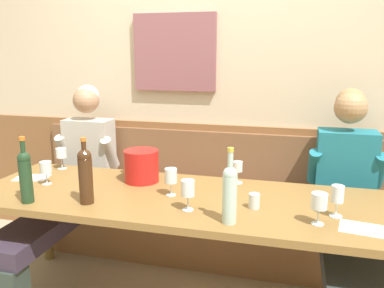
# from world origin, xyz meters

# --- Properties ---
(room_wall_back) EXTENTS (6.80, 0.12, 2.80)m
(room_wall_back) POSITION_xyz_m (-0.00, 1.09, 1.40)
(room_wall_back) COLOR beige
(room_wall_back) RESTS_ON ground
(wood_wainscot_panel) EXTENTS (6.80, 0.03, 0.99)m
(wood_wainscot_panel) POSITION_xyz_m (0.00, 1.04, 0.50)
(wood_wainscot_panel) COLOR brown
(wood_wainscot_panel) RESTS_ON ground
(wall_bench) EXTENTS (2.73, 0.42, 0.94)m
(wall_bench) POSITION_xyz_m (0.00, 0.83, 0.28)
(wall_bench) COLOR brown
(wall_bench) RESTS_ON ground
(dining_table) EXTENTS (2.43, 0.81, 0.73)m
(dining_table) POSITION_xyz_m (0.00, 0.17, 0.65)
(dining_table) COLOR brown
(dining_table) RESTS_ON ground
(person_center_left_seat) EXTENTS (0.46, 1.22, 1.29)m
(person_center_left_seat) POSITION_xyz_m (-0.93, 0.47, 0.62)
(person_center_left_seat) COLOR #2B362E
(person_center_left_seat) RESTS_ON ground
(person_left_seat) EXTENTS (0.48, 1.23, 1.30)m
(person_left_seat) POSITION_xyz_m (0.94, 0.49, 0.64)
(person_left_seat) COLOR #273240
(person_left_seat) RESTS_ON ground
(ice_bucket) EXTENTS (0.22, 0.22, 0.20)m
(ice_bucket) POSITION_xyz_m (-0.32, 0.36, 0.83)
(ice_bucket) COLOR red
(ice_bucket) RESTS_ON dining_table
(wine_bottle_amber_mid) EXTENTS (0.07, 0.07, 0.37)m
(wine_bottle_amber_mid) POSITION_xyz_m (0.32, -0.12, 0.88)
(wine_bottle_amber_mid) COLOR #B1CDC2
(wine_bottle_amber_mid) RESTS_ON dining_table
(wine_bottle_clear_water) EXTENTS (0.07, 0.07, 0.37)m
(wine_bottle_clear_water) POSITION_xyz_m (-0.78, -0.13, 0.88)
(wine_bottle_clear_water) COLOR #1F3A21
(wine_bottle_clear_water) RESTS_ON dining_table
(wine_bottle_green_tall) EXTENTS (0.08, 0.08, 0.36)m
(wine_bottle_green_tall) POSITION_xyz_m (-0.46, -0.06, 0.89)
(wine_bottle_green_tall) COLOR #3F2413
(wine_bottle_green_tall) RESTS_ON dining_table
(wine_glass_mid_left) EXTENTS (0.07, 0.07, 0.16)m
(wine_glass_mid_left) POSITION_xyz_m (0.09, -0.02, 0.84)
(wine_glass_mid_left) COLOR silver
(wine_glass_mid_left) RESTS_ON dining_table
(wine_glass_near_bucket) EXTENTS (0.07, 0.07, 0.14)m
(wine_glass_near_bucket) POSITION_xyz_m (-0.86, 0.16, 0.83)
(wine_glass_near_bucket) COLOR silver
(wine_glass_near_bucket) RESTS_ON dining_table
(wine_glass_mid_right) EXTENTS (0.07, 0.07, 0.16)m
(wine_glass_mid_right) POSITION_xyz_m (-0.06, 0.17, 0.84)
(wine_glass_mid_right) COLOR silver
(wine_glass_mid_right) RESTS_ON dining_table
(wine_glass_right_end) EXTENTS (0.07, 0.07, 0.15)m
(wine_glass_right_end) POSITION_xyz_m (-0.44, 0.48, 0.83)
(wine_glass_right_end) COLOR silver
(wine_glass_right_end) RESTS_ON dining_table
(wine_glass_by_bottle) EXTENTS (0.07, 0.07, 0.15)m
(wine_glass_by_bottle) POSITION_xyz_m (-0.96, 0.48, 0.83)
(wine_glass_by_bottle) COLOR silver
(wine_glass_by_bottle) RESTS_ON dining_table
(wine_glass_left_end) EXTENTS (0.07, 0.07, 0.14)m
(wine_glass_left_end) POSITION_xyz_m (0.27, 0.48, 0.82)
(wine_glass_left_end) COLOR silver
(wine_glass_left_end) RESTS_ON dining_table
(wine_glass_center_rear) EXTENTS (0.08, 0.08, 0.16)m
(wine_glass_center_rear) POSITION_xyz_m (0.74, -0.03, 0.84)
(wine_glass_center_rear) COLOR silver
(wine_glass_center_rear) RESTS_ON dining_table
(wine_glass_center_front) EXTENTS (0.06, 0.06, 0.16)m
(wine_glass_center_front) POSITION_xyz_m (0.83, 0.09, 0.84)
(wine_glass_center_front) COLOR silver
(wine_glass_center_front) RESTS_ON dining_table
(water_tumbler_center) EXTENTS (0.06, 0.06, 0.08)m
(water_tumbler_center) POSITION_xyz_m (0.42, 0.09, 0.77)
(water_tumbler_center) COLOR silver
(water_tumbler_center) RESTS_ON dining_table
(tasting_sheet_left_guest) EXTENTS (0.23, 0.18, 0.00)m
(tasting_sheet_left_guest) POSITION_xyz_m (0.94, -0.03, 0.73)
(tasting_sheet_left_guest) COLOR white
(tasting_sheet_left_guest) RESTS_ON dining_table
(tasting_sheet_right_guest) EXTENTS (0.24, 0.19, 0.00)m
(tasting_sheet_right_guest) POSITION_xyz_m (-1.04, 0.25, 0.73)
(tasting_sheet_right_guest) COLOR white
(tasting_sheet_right_guest) RESTS_ON dining_table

